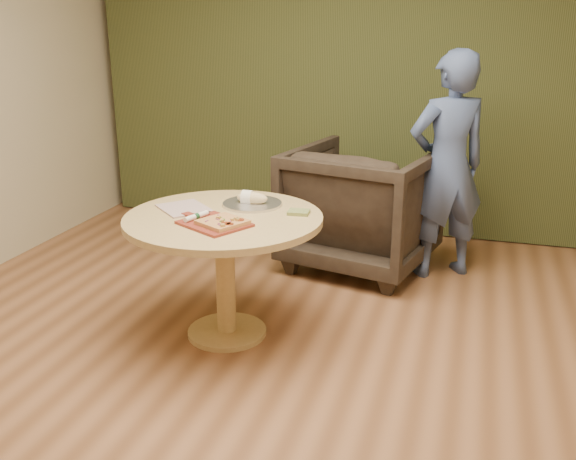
% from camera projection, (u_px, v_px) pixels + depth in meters
% --- Properties ---
extents(room_shell, '(5.04, 6.04, 2.84)m').
position_uv_depth(room_shell, '(248.00, 121.00, 2.77)').
color(room_shell, '#99623D').
rests_on(room_shell, ground).
extents(curtain, '(4.80, 0.14, 2.78)m').
position_uv_depth(curtain, '(366.00, 69.00, 5.40)').
color(curtain, '#313819').
rests_on(curtain, ground).
extents(pedestal_table, '(1.14, 1.14, 0.75)m').
position_uv_depth(pedestal_table, '(224.00, 239.00, 3.69)').
color(pedestal_table, tan).
rests_on(pedestal_table, ground).
extents(pizza_paddle, '(0.47, 0.41, 0.01)m').
position_uv_depth(pizza_paddle, '(213.00, 223.00, 3.49)').
color(pizza_paddle, maroon).
rests_on(pizza_paddle, pedestal_table).
extents(flatbread_pizza, '(0.30, 0.30, 0.04)m').
position_uv_depth(flatbread_pizza, '(223.00, 222.00, 3.45)').
color(flatbread_pizza, tan).
rests_on(flatbread_pizza, pizza_paddle).
extents(cutlery_roll, '(0.09, 0.19, 0.03)m').
position_uv_depth(cutlery_roll, '(196.00, 216.00, 3.54)').
color(cutlery_roll, white).
rests_on(cutlery_roll, pizza_paddle).
extents(newspaper, '(0.39, 0.39, 0.01)m').
position_uv_depth(newspaper, '(184.00, 208.00, 3.77)').
color(newspaper, silver).
rests_on(newspaper, pedestal_table).
extents(serving_tray, '(0.36, 0.36, 0.02)m').
position_uv_depth(serving_tray, '(252.00, 204.00, 3.85)').
color(serving_tray, silver).
rests_on(serving_tray, pedestal_table).
extents(bread_roll, '(0.19, 0.09, 0.09)m').
position_uv_depth(bread_roll, '(251.00, 198.00, 3.84)').
color(bread_roll, beige).
rests_on(bread_roll, serving_tray).
extents(green_packet, '(0.13, 0.11, 0.02)m').
position_uv_depth(green_packet, '(299.00, 212.00, 3.68)').
color(green_packet, '#5A672E').
rests_on(green_packet, pedestal_table).
extents(armchair, '(1.18, 1.13, 1.02)m').
position_uv_depth(armchair, '(362.00, 201.00, 4.79)').
color(armchair, black).
rests_on(armchair, ground).
extents(person_standing, '(0.71, 0.64, 1.63)m').
position_uv_depth(person_standing, '(447.00, 167.00, 4.55)').
color(person_standing, '#435684').
rests_on(person_standing, ground).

